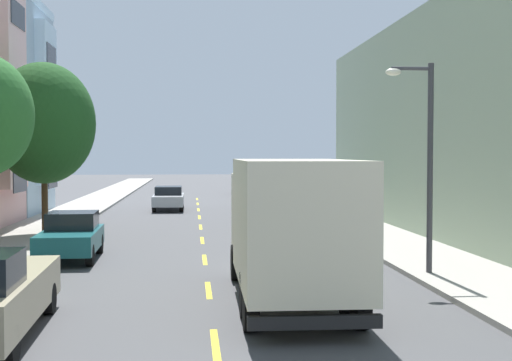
# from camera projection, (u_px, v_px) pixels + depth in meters

# --- Properties ---
(ground_plane) EXTENTS (160.00, 160.00, 0.00)m
(ground_plane) POSITION_uv_depth(u_px,v_px,m) (200.00, 221.00, 35.20)
(ground_plane) COLOR #424244
(sidewalk_left) EXTENTS (3.20, 120.00, 0.14)m
(sidewalk_left) POSITION_uv_depth(u_px,v_px,m) (49.00, 225.00, 32.55)
(sidewalk_left) COLOR #A39E93
(sidewalk_left) RESTS_ON ground_plane
(sidewalk_right) EXTENTS (3.20, 120.00, 0.14)m
(sidewalk_right) POSITION_uv_depth(u_px,v_px,m) (346.00, 222.00, 33.87)
(sidewalk_right) COLOR #A39E93
(sidewalk_right) RESTS_ON ground_plane
(lane_centerline_dashes) EXTENTS (0.14, 47.20, 0.01)m
(lane_centerline_dashes) POSITION_uv_depth(u_px,v_px,m) (201.00, 233.00, 29.73)
(lane_centerline_dashes) COLOR yellow
(lane_centerline_dashes) RESTS_ON ground_plane
(street_tree_third) EXTENTS (4.16, 4.16, 6.99)m
(street_tree_third) POSITION_uv_depth(u_px,v_px,m) (44.00, 123.00, 28.24)
(street_tree_third) COLOR #47331E
(street_tree_third) RESTS_ON sidewalk_left
(street_lamp) EXTENTS (1.35, 0.28, 5.73)m
(street_lamp) POSITION_uv_depth(u_px,v_px,m) (424.00, 149.00, 18.95)
(street_lamp) COLOR #38383D
(street_lamp) RESTS_ON sidewalk_right
(delivery_box_truck) EXTENTS (2.50, 7.55, 3.27)m
(delivery_box_truck) POSITION_uv_depth(u_px,v_px,m) (290.00, 222.00, 15.63)
(delivery_box_truck) COLOR beige
(delivery_box_truck) RESTS_ON ground_plane
(parked_pickup_sky) EXTENTS (2.09, 5.33, 1.73)m
(parked_pickup_sky) POSITION_uv_depth(u_px,v_px,m) (268.00, 196.00, 42.80)
(parked_pickup_sky) COLOR #7A9EC6
(parked_pickup_sky) RESTS_ON ground_plane
(parked_pickup_forest) EXTENTS (2.06, 5.32, 1.73)m
(parked_pickup_forest) POSITION_uv_depth(u_px,v_px,m) (288.00, 206.00, 33.94)
(parked_pickup_forest) COLOR #194C28
(parked_pickup_forest) RESTS_ON ground_plane
(parked_hatchback_white) EXTENTS (1.76, 4.01, 1.50)m
(parked_hatchback_white) POSITION_uv_depth(u_px,v_px,m) (310.00, 220.00, 27.64)
(parked_hatchback_white) COLOR silver
(parked_hatchback_white) RESTS_ON ground_plane
(parked_hatchback_teal) EXTENTS (1.84, 4.04, 1.50)m
(parked_hatchback_teal) POSITION_uv_depth(u_px,v_px,m) (71.00, 236.00, 22.33)
(parked_hatchback_teal) COLOR #195B60
(parked_hatchback_teal) RESTS_ON ground_plane
(parked_wagon_navy) EXTENTS (1.83, 4.70, 1.50)m
(parked_wagon_navy) POSITION_uv_depth(u_px,v_px,m) (247.00, 185.00, 58.51)
(parked_wagon_navy) COLOR navy
(parked_wagon_navy) RESTS_ON ground_plane
(moving_silver_sedan) EXTENTS (1.80, 4.50, 1.43)m
(moving_silver_sedan) POSITION_uv_depth(u_px,v_px,m) (169.00, 198.00, 41.95)
(moving_silver_sedan) COLOR #B2B5BA
(moving_silver_sedan) RESTS_ON ground_plane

